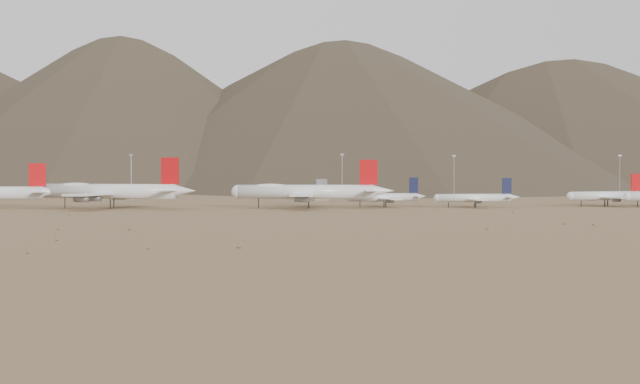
{
  "coord_description": "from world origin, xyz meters",
  "views": [
    {
      "loc": [
        -22.06,
        -368.39,
        17.99
      ],
      "look_at": [
        19.87,
        30.0,
        7.26
      ],
      "focal_mm": 50.0,
      "sensor_mm": 36.0,
      "label": 1
    }
  ],
  "objects": [
    {
      "name": "ground",
      "position": [
        0.0,
        0.0,
        0.0
      ],
      "size": [
        3000.0,
        3000.0,
        0.0
      ],
      "primitive_type": "plane",
      "color": "#99754F",
      "rests_on": "ground"
    },
    {
      "name": "mountain_ridge",
      "position": [
        0.0,
        900.0,
        150.0
      ],
      "size": [
        4400.0,
        1000.0,
        300.0
      ],
      "color": "brown",
      "rests_on": "ground"
    },
    {
      "name": "widebody_centre",
      "position": [
        -73.52,
        34.35,
        7.81
      ],
      "size": [
        72.5,
        58.01,
        22.65
      ],
      "rotation": [
        0.0,
        0.0,
        -0.36
      ],
      "color": "white",
      "rests_on": "ground"
    },
    {
      "name": "widebody_east",
      "position": [
        13.74,
        28.9,
        7.49
      ],
      "size": [
        73.02,
        56.62,
        21.74
      ],
      "rotation": [
        0.0,
        0.0,
        -0.12
      ],
      "color": "white",
      "rests_on": "ground"
    },
    {
      "name": "narrowbody_a",
      "position": [
        51.66,
        40.12,
        4.42
      ],
      "size": [
        40.26,
        29.8,
        13.63
      ],
      "rotation": [
        0.0,
        0.0,
        0.28
      ],
      "color": "white",
      "rests_on": "ground"
    },
    {
      "name": "narrowbody_b",
      "position": [
        91.66,
        29.15,
        4.4
      ],
      "size": [
        41.12,
        29.44,
        13.56
      ],
      "rotation": [
        0.0,
        0.0,
        0.03
      ],
      "color": "white",
      "rests_on": "ground"
    },
    {
      "name": "narrowbody_c",
      "position": [
        157.02,
        35.61,
        4.96
      ],
      "size": [
        45.38,
        33.49,
        15.29
      ],
      "rotation": [
        0.0,
        0.0,
        0.25
      ],
      "color": "white",
      "rests_on": "ground"
    },
    {
      "name": "control_tower",
      "position": [
        30.0,
        120.0,
        5.32
      ],
      "size": [
        8.0,
        8.0,
        12.0
      ],
      "color": "gray",
      "rests_on": "ground"
    },
    {
      "name": "mast_west",
      "position": [
        -74.1,
        128.19,
        14.2
      ],
      "size": [
        2.0,
        0.6,
        25.7
      ],
      "color": "gray",
      "rests_on": "ground"
    },
    {
      "name": "mast_centre",
      "position": [
        39.43,
        103.1,
        14.2
      ],
      "size": [
        2.0,
        0.6,
        25.7
      ],
      "color": "gray",
      "rests_on": "ground"
    },
    {
      "name": "mast_east",
      "position": [
        111.46,
        145.2,
        14.2
      ],
      "size": [
        2.0,
        0.6,
        25.7
      ],
      "color": "gray",
      "rests_on": "ground"
    },
    {
      "name": "mast_far_east",
      "position": [
        203.73,
        124.03,
        14.2
      ],
      "size": [
        2.0,
        0.6,
        25.7
      ],
      "color": "gray",
      "rests_on": "ground"
    },
    {
      "name": "desert_scrub",
      "position": [
        22.98,
        -105.98,
        0.31
      ],
      "size": [
        421.03,
        159.18,
        0.9
      ],
      "color": "olive",
      "rests_on": "ground"
    }
  ]
}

